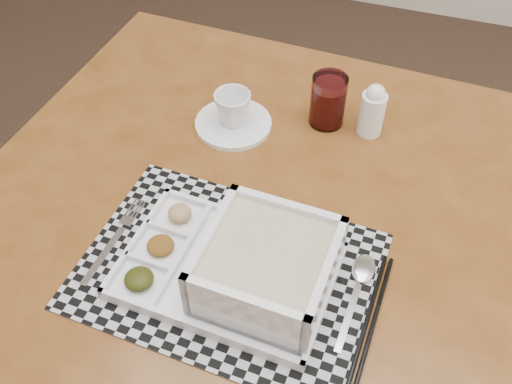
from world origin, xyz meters
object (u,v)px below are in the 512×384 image
serving_tray (256,269)px  juice_glass (328,102)px  dining_table (257,248)px  cup (233,108)px  creamer_bottle (372,110)px

serving_tray → juice_glass: (0.01, 0.40, 0.00)m
dining_table → cup: cup is taller
cup → dining_table: bearing=-77.8°
serving_tray → juice_glass: serving_tray is taller
dining_table → serving_tray: bearing=-72.6°
serving_tray → juice_glass: size_ratio=3.17×
cup → creamer_bottle: 0.26m
creamer_bottle → cup: bearing=-164.9°
creamer_bottle → dining_table: bearing=-115.4°
dining_table → juice_glass: juice_glass is taller
cup → creamer_bottle: size_ratio=0.65×
dining_table → creamer_bottle: size_ratio=9.78×
cup → creamer_bottle: creamer_bottle is taller
serving_tray → cup: bearing=115.5°
dining_table → creamer_bottle: creamer_bottle is taller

